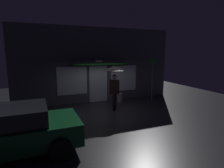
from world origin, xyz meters
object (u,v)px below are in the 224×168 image
person_with_umbrella (114,75)px  sidewalk_bollard (120,98)px  parked_car (3,132)px  street_sign_post (152,76)px

person_with_umbrella → sidewalk_bollard: (0.85, 1.26, -1.53)m
parked_car → street_sign_post: size_ratio=1.56×
person_with_umbrella → parked_car: (-4.46, -2.81, -1.08)m
person_with_umbrella → sidewalk_bollard: person_with_umbrella is taller
sidewalk_bollard → person_with_umbrella: bearing=-124.0°
street_sign_post → parked_car: bearing=-152.5°
parked_car → sidewalk_bollard: (5.30, 4.07, -0.44)m
parked_car → street_sign_post: 8.36m
person_with_umbrella → street_sign_post: size_ratio=0.83×
person_with_umbrella → parked_car: 5.38m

